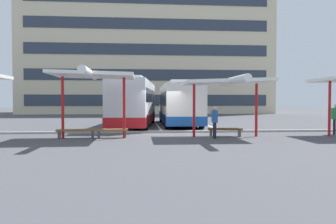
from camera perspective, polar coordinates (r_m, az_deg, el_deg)
The scene contains 15 objects.
ground_plane at distance 20.02m, azimuth -0.81°, elevation -3.52°, with size 160.00×160.00×0.00m, color #47474C.
terminal_building at distance 56.15m, azimuth -3.47°, elevation 11.14°, with size 37.79×13.56×24.63m.
coach_bus_0 at distance 25.30m, azimuth -5.70°, elevation 1.45°, with size 3.59×11.19×3.63m.
coach_bus_1 at distance 26.82m, azimuth 1.80°, elevation 1.26°, with size 2.88×11.13×3.44m.
lane_stripe_0 at distance 26.94m, azimuth -10.07°, elevation -2.16°, with size 0.16×14.00×0.01m, color white.
lane_stripe_1 at distance 26.87m, azimuth -1.88°, elevation -2.15°, with size 0.16×14.00×0.01m, color white.
lane_stripe_2 at distance 27.35m, azimuth 6.19°, elevation -2.09°, with size 0.16×14.00×0.01m, color white.
waiting_shelter_1 at distance 17.20m, azimuth -12.59°, elevation 5.93°, with size 4.06×5.22×3.34m.
bench_2 at distance 17.75m, azimuth -15.25°, elevation -3.17°, with size 1.98×0.62×0.45m.
bench_3 at distance 17.52m, azimuth -9.44°, elevation -3.22°, with size 1.63×0.47×0.45m.
waiting_shelter_2 at distance 17.75m, azimuth 9.92°, elevation 4.90°, with size 4.34×5.30×3.04m.
bench_4 at distance 18.11m, azimuth 9.60°, elevation -3.04°, with size 1.84×0.64×0.45m.
platform_kerb at distance 20.03m, azimuth -0.81°, elevation -3.35°, with size 44.00×0.24×0.12m, color #ADADA8.
waiting_passenger_0 at distance 21.32m, azimuth 26.48°, elevation -0.69°, with size 0.53×0.30×1.72m.
waiting_passenger_1 at distance 17.01m, azimuth 7.87°, elevation -1.33°, with size 0.22×0.47×1.63m.
Camera 1 is at (-1.44, -19.88, 1.87)m, focal length 36.14 mm.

